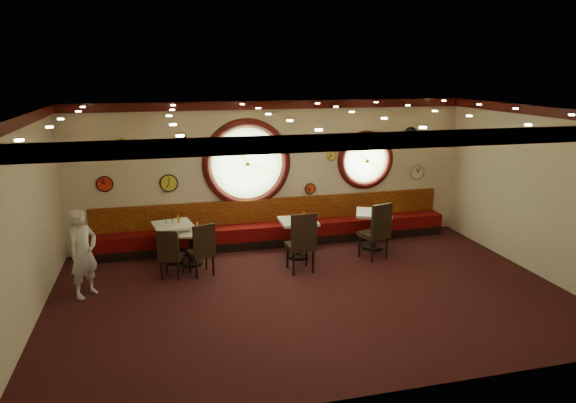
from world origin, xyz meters
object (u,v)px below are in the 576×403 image
object	(u,v)px
chair_d	(377,228)
condiment_d_salt	(372,209)
table_a	(174,238)
condiment_b_salt	(188,228)
waiter	(83,254)
condiment_c_bottle	(304,215)
condiment_b_pepper	(194,229)
chair_a	(170,251)
condiment_c_pepper	(302,218)
condiment_a_salt	(166,221)
condiment_c_salt	(294,217)
chair_c	(302,239)
condiment_a_bottle	(178,219)
condiment_b_bottle	(197,226)
table_b	(192,244)
condiment_d_pepper	(372,210)
condiment_d_bottle	(377,208)
condiment_a_pepper	(172,222)
table_c	(298,234)
chair_b	(203,246)
table_d	(373,225)

from	to	relation	value
chair_d	condiment_d_salt	distance (m)	0.72
table_a	condiment_b_salt	xyz separation A→B (m)	(0.30, -0.16, 0.23)
waiter	condiment_c_bottle	bearing A→B (deg)	-34.74
chair_d	condiment_b_pepper	xyz separation A→B (m)	(-3.69, 0.64, 0.07)
chair_a	chair_d	world-z (taller)	chair_d
condiment_b_pepper	condiment_c_pepper	xyz separation A→B (m)	(2.21, -0.15, 0.12)
chair_d	condiment_a_salt	xyz separation A→B (m)	(-4.22, 0.95, 0.17)
condiment_c_salt	condiment_d_salt	size ratio (longest dim) A/B	0.98
chair_c	condiment_b_pepper	world-z (taller)	chair_c
condiment_c_salt	condiment_a_bottle	xyz separation A→B (m)	(-2.34, 0.34, 0.03)
condiment_c_bottle	chair_c	bearing A→B (deg)	-108.10
condiment_a_salt	condiment_d_salt	distance (m)	4.40
chair_a	condiment_a_bottle	bearing A→B (deg)	95.93
condiment_a_salt	waiter	world-z (taller)	waiter
condiment_b_bottle	waiter	bearing A→B (deg)	-150.78
condiment_b_salt	condiment_a_bottle	bearing A→B (deg)	131.71
table_b	condiment_d_pepper	distance (m)	3.94
condiment_c_pepper	condiment_d_bottle	world-z (taller)	condiment_d_bottle
condiment_a_salt	condiment_a_pepper	xyz separation A→B (m)	(0.12, -0.10, 0.01)
table_c	condiment_c_salt	size ratio (longest dim) A/B	8.18
condiment_d_salt	condiment_c_pepper	bearing A→B (deg)	-173.36
condiment_b_pepper	condiment_a_salt	bearing A→B (deg)	150.09
condiment_b_salt	condiment_b_pepper	xyz separation A→B (m)	(0.11, -0.09, 0.01)
condiment_b_pepper	condiment_d_bottle	xyz separation A→B (m)	(3.97, 0.06, 0.15)
chair_a	condiment_a_pepper	distance (m)	0.91
condiment_c_salt	condiment_c_pepper	bearing A→B (deg)	-31.30
chair_c	condiment_a_salt	distance (m)	2.82
condiment_b_salt	condiment_b_bottle	xyz separation A→B (m)	(0.18, 0.01, 0.04)
chair_b	condiment_b_bottle	size ratio (longest dim) A/B	3.99
condiment_a_bottle	condiment_c_bottle	xyz separation A→B (m)	(2.58, -0.30, -0.01)
chair_b	condiment_a_bottle	distance (m)	1.06
condiment_b_bottle	condiment_a_salt	bearing A→B (deg)	160.35
condiment_c_salt	waiter	size ratio (longest dim) A/B	0.06
chair_b	condiment_d_salt	xyz separation A→B (m)	(3.75, 0.68, 0.29)
table_d	condiment_b_bottle	world-z (taller)	condiment_b_bottle
table_d	condiment_a_pepper	xyz separation A→B (m)	(-4.30, 0.19, 0.35)
condiment_d_salt	condiment_b_bottle	xyz separation A→B (m)	(-3.78, 0.05, -0.10)
chair_a	condiment_c_pepper	bearing A→B (deg)	29.29
condiment_a_pepper	waiter	distance (m)	1.99
condiment_a_salt	condiment_a_bottle	distance (m)	0.25
chair_d	condiment_c_pepper	world-z (taller)	chair_d
condiment_a_pepper	chair_d	bearing A→B (deg)	-11.65
table_c	condiment_d_pepper	world-z (taller)	condiment_d_pepper
condiment_c_salt	condiment_b_bottle	bearing A→B (deg)	175.77
chair_d	condiment_a_bottle	world-z (taller)	chair_d
chair_b	chair_d	distance (m)	3.58
condiment_d_salt	condiment_b_pepper	distance (m)	3.85
chair_a	condiment_a_salt	xyz separation A→B (m)	(-0.03, 0.95, 0.31)
table_c	condiment_b_bottle	distance (m)	2.09
table_b	table_c	xyz separation A→B (m)	(2.20, -0.12, 0.07)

